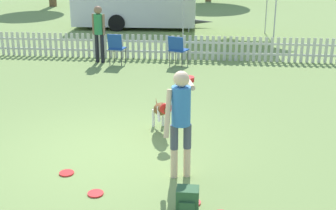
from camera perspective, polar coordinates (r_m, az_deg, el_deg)
The scene contains 11 objects.
ground_plane at distance 8.10m, azimuth -7.47°, elevation -5.76°, with size 240.00×240.00×0.00m, color olive.
handler_person at distance 6.87m, azimuth 1.61°, elevation -0.74°, with size 0.45×1.07×1.67m.
leaping_dog at distance 8.64m, azimuth -0.81°, elevation -0.54°, with size 0.51×1.24×0.78m.
frisbee_near_handler at distance 6.84m, azimuth -8.82°, elevation -10.62°, with size 0.23×0.23×0.02m.
frisbee_near_dog at distance 7.48m, azimuth -12.26°, elevation -8.11°, with size 0.23×0.23×0.02m.
frisbee_far_scatter at distance 6.56m, azimuth 3.01°, elevation -11.78°, with size 0.23×0.23×0.02m.
backpack_on_grass at distance 6.24m, azimuth 2.39°, elevation -11.67°, with size 0.29×0.27×0.37m.
picket_fence at distance 14.55m, azimuth -1.17°, elevation 7.09°, with size 17.32×0.04×0.75m.
folding_chair_blue_left at distance 13.83m, azimuth -6.34°, elevation 7.15°, with size 0.49×0.51×0.93m.
folding_chair_center at distance 13.68m, azimuth 1.17°, elevation 6.97°, with size 0.62×0.63×0.88m.
spectator_standing at distance 14.13m, azimuth -8.44°, elevation 9.22°, with size 0.41×0.27×1.69m.
Camera 1 is at (1.83, -7.14, 3.36)m, focal length 50.00 mm.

